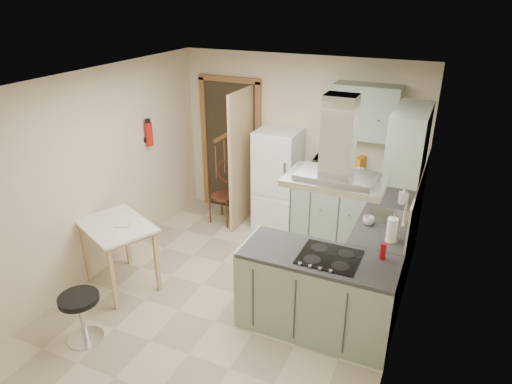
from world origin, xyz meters
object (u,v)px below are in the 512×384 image
at_px(extractor_hood, 335,180).
at_px(stool, 82,318).
at_px(drop_leaf_table, 120,255).
at_px(peninsula, 317,293).
at_px(bentwood_chair, 224,196).
at_px(fridge, 278,180).
at_px(microwave, 331,168).

bearing_deg(extractor_hood, stool, -152.88).
bearing_deg(extractor_hood, drop_leaf_table, -175.13).
distance_m(peninsula, extractor_hood, 1.27).
xyz_separation_m(extractor_hood, bentwood_chair, (-2.11, 1.76, -1.29)).
relative_size(peninsula, extractor_hood, 1.72).
height_order(fridge, peninsula, fridge).
height_order(extractor_hood, drop_leaf_table, extractor_hood).
height_order(peninsula, drop_leaf_table, peninsula).
height_order(peninsula, extractor_hood, extractor_hood).
height_order(fridge, microwave, fridge).
bearing_deg(microwave, peninsula, -80.50).
bearing_deg(stool, microwave, 62.67).
distance_m(extractor_hood, drop_leaf_table, 2.79).
height_order(fridge, drop_leaf_table, fridge).
bearing_deg(bentwood_chair, extractor_hood, -33.34).
xyz_separation_m(peninsula, drop_leaf_table, (-2.36, -0.21, -0.04)).
xyz_separation_m(peninsula, bentwood_chair, (-2.01, 1.76, -0.02)).
bearing_deg(bentwood_chair, drop_leaf_table, -93.57).
bearing_deg(stool, extractor_hood, 27.12).
relative_size(peninsula, microwave, 3.25).
relative_size(fridge, microwave, 3.14).
distance_m(peninsula, microwave, 2.18).
bearing_deg(drop_leaf_table, fridge, 87.37).
xyz_separation_m(peninsula, microwave, (-0.47, 2.05, 0.58)).
bearing_deg(drop_leaf_table, peninsula, 29.90).
bearing_deg(bentwood_chair, stool, -85.42).
distance_m(extractor_hood, microwave, 2.23).
xyz_separation_m(extractor_hood, stool, (-2.21, -1.13, -1.45)).
bearing_deg(extractor_hood, microwave, 105.43).
xyz_separation_m(peninsula, stool, (-2.11, -1.13, -0.18)).
bearing_deg(peninsula, stool, -151.79).
bearing_deg(microwave, extractor_hood, -77.87).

